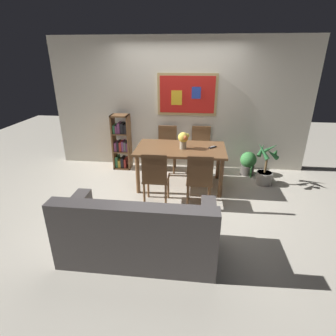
{
  "coord_description": "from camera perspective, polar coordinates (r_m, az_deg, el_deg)",
  "views": [
    {
      "loc": [
        0.4,
        -4.04,
        2.25
      ],
      "look_at": [
        -0.03,
        -0.31,
        0.65
      ],
      "focal_mm": 28.53,
      "sensor_mm": 36.0,
      "label": 1
    }
  ],
  "objects": [
    {
      "name": "bookshelf",
      "position": [
        5.66,
        -9.85,
        5.17
      ],
      "size": [
        0.36,
        0.28,
        1.15
      ],
      "color": "brown",
      "rests_on": "ground_plane"
    },
    {
      "name": "potted_ivy",
      "position": [
        5.59,
        16.72,
        1.07
      ],
      "size": [
        0.32,
        0.32,
        0.49
      ],
      "color": "#4C4742",
      "rests_on": "ground_plane"
    },
    {
      "name": "dining_chair_far_left",
      "position": [
        5.53,
        -0.22,
        5.01
      ],
      "size": [
        0.4,
        0.41,
        0.91
      ],
      "color": "brown",
      "rests_on": "ground_plane"
    },
    {
      "name": "potted_palm",
      "position": [
        5.25,
        20.06,
        -0.36
      ],
      "size": [
        0.43,
        0.45,
        0.82
      ],
      "color": "#B2ADA3",
      "rests_on": "ground_plane"
    },
    {
      "name": "tv_remote",
      "position": [
        4.79,
        9.5,
        4.43
      ],
      "size": [
        0.15,
        0.14,
        0.02
      ],
      "color": "black",
      "rests_on": "dining_table"
    },
    {
      "name": "dining_chair_near_right",
      "position": [
        4.09,
        6.76,
        -1.88
      ],
      "size": [
        0.4,
        0.41,
        0.91
      ],
      "color": "brown",
      "rests_on": "ground_plane"
    },
    {
      "name": "dining_chair_far_right",
      "position": [
        5.54,
        6.98,
        4.86
      ],
      "size": [
        0.4,
        0.41,
        0.91
      ],
      "color": "brown",
      "rests_on": "ground_plane"
    },
    {
      "name": "dining_chair_near_left",
      "position": [
        4.13,
        -2.69,
        -1.47
      ],
      "size": [
        0.4,
        0.41,
        0.91
      ],
      "color": "brown",
      "rests_on": "ground_plane"
    },
    {
      "name": "wall_back_with_painting",
      "position": [
        5.58,
        2.44,
        13.28
      ],
      "size": [
        5.2,
        0.14,
        2.6
      ],
      "color": "silver",
      "rests_on": "ground_plane"
    },
    {
      "name": "ground_plane",
      "position": [
        4.64,
        0.79,
        -5.94
      ],
      "size": [
        12.0,
        12.0,
        0.0
      ],
      "primitive_type": "plane",
      "color": "beige"
    },
    {
      "name": "dining_table",
      "position": [
        4.76,
        2.7,
        3.33
      ],
      "size": [
        1.58,
        0.92,
        0.73
      ],
      "color": "brown",
      "rests_on": "ground_plane"
    },
    {
      "name": "flower_vase",
      "position": [
        4.64,
        3.31,
        6.24
      ],
      "size": [
        0.2,
        0.2,
        0.29
      ],
      "color": "tan",
      "rests_on": "dining_table"
    },
    {
      "name": "leather_couch",
      "position": [
        3.25,
        -6.4,
        -13.74
      ],
      "size": [
        1.8,
        0.84,
        0.84
      ],
      "color": "#514C4C",
      "rests_on": "ground_plane"
    }
  ]
}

